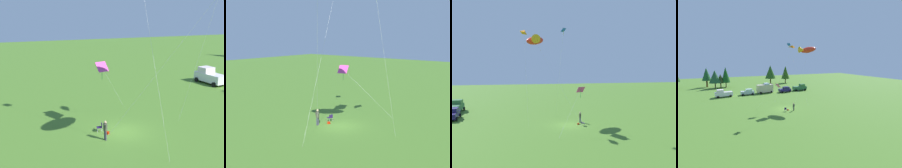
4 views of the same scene
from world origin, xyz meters
The scene contains 5 objects.
ground_plane centered at (0.00, 0.00, 0.00)m, with size 160.00×160.00×0.00m, color #477427.
person_kite_flyer centered at (1.15, -2.07, 1.02)m, with size 0.56×0.37×1.74m.
folding_chair centered at (-0.75, -1.90, 0.49)m, with size 0.56×0.56×0.82m.
backpack_on_grass centered at (0.01, -1.47, 0.11)m, with size 0.32×0.22×0.22m, color #AC1B05.
kite_diamond_rainbow centered at (-2.27, -1.17, 5.66)m, with size 4.68×4.63×6.20m.
Camera 2 is at (24.92, 19.75, 9.81)m, focal length 50.00 mm.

